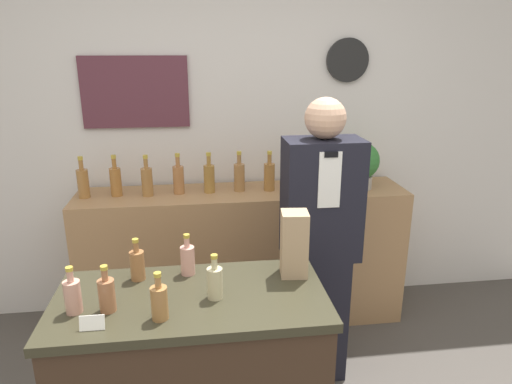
{
  "coord_description": "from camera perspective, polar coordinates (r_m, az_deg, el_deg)",
  "views": [
    {
      "loc": [
        -0.2,
        -1.21,
        1.89
      ],
      "look_at": [
        0.1,
        1.11,
        1.15
      ],
      "focal_mm": 32.0,
      "sensor_mm": 36.0,
      "label": 1
    }
  ],
  "objects": [
    {
      "name": "shelf_bottle_0",
      "position": [
        3.13,
        -20.81,
        1.14
      ],
      "size": [
        0.07,
        0.07,
        0.27
      ],
      "color": "#9A6835",
      "rests_on": "back_shelf"
    },
    {
      "name": "price_card_left",
      "position": [
        1.84,
        -19.81,
        -15.14
      ],
      "size": [
        0.09,
        0.02,
        0.06
      ],
      "color": "white",
      "rests_on": "display_counter"
    },
    {
      "name": "counter_bottle_0",
      "position": [
        1.95,
        -21.94,
        -11.9
      ],
      "size": [
        0.06,
        0.06,
        0.2
      ],
      "color": "tan",
      "rests_on": "display_counter"
    },
    {
      "name": "shopkeeper",
      "position": [
        2.61,
        7.94,
        -6.75
      ],
      "size": [
        0.42,
        0.26,
        1.65
      ],
      "color": "black",
      "rests_on": "ground_plane"
    },
    {
      "name": "shelf_bottle_5",
      "position": [
        3.07,
        -2.1,
        1.99
      ],
      "size": [
        0.07,
        0.07,
        0.27
      ],
      "color": "olive",
      "rests_on": "back_shelf"
    },
    {
      "name": "shelf_bottle_4",
      "position": [
        3.05,
        -5.87,
        1.81
      ],
      "size": [
        0.07,
        0.07,
        0.27
      ],
      "color": "olive",
      "rests_on": "back_shelf"
    },
    {
      "name": "back_shelf",
      "position": [
        3.26,
        -1.56,
        -8.03
      ],
      "size": [
        2.22,
        0.46,
        0.97
      ],
      "color": "#9E754C",
      "rests_on": "ground_plane"
    },
    {
      "name": "display_counter",
      "position": [
        2.24,
        -7.63,
        -22.7
      ],
      "size": [
        1.14,
        0.57,
        0.9
      ],
      "color": "#382619",
      "rests_on": "ground_plane"
    },
    {
      "name": "counter_bottle_5",
      "position": [
        1.92,
        -5.16,
        -11.12
      ],
      "size": [
        0.06,
        0.06,
        0.2
      ],
      "color": "tan",
      "rests_on": "display_counter"
    },
    {
      "name": "shelf_bottle_1",
      "position": [
        3.1,
        -17.13,
        1.36
      ],
      "size": [
        0.07,
        0.07,
        0.27
      ],
      "color": "#9E6630",
      "rests_on": "back_shelf"
    },
    {
      "name": "counter_bottle_4",
      "position": [
        2.12,
        -8.55,
        -8.3
      ],
      "size": [
        0.06,
        0.06,
        0.2
      ],
      "color": "tan",
      "rests_on": "display_counter"
    },
    {
      "name": "shelf_bottle_3",
      "position": [
        3.05,
        -9.66,
        1.66
      ],
      "size": [
        0.07,
        0.07,
        0.27
      ],
      "color": "#A2683B",
      "rests_on": "back_shelf"
    },
    {
      "name": "potted_plant",
      "position": [
        3.18,
        12.95,
        3.5
      ],
      "size": [
        0.25,
        0.25,
        0.32
      ],
      "color": "#9E998E",
      "rests_on": "back_shelf"
    },
    {
      "name": "back_wall",
      "position": [
        3.26,
        -3.93,
        8.07
      ],
      "size": [
        5.2,
        0.09,
        2.7
      ],
      "color": "silver",
      "rests_on": "ground_plane"
    },
    {
      "name": "counter_bottle_2",
      "position": [
        2.12,
        -14.62,
        -8.73
      ],
      "size": [
        0.06,
        0.06,
        0.2
      ],
      "color": "#956239",
      "rests_on": "display_counter"
    },
    {
      "name": "counter_bottle_1",
      "position": [
        1.92,
        -18.15,
        -12.03
      ],
      "size": [
        0.06,
        0.06,
        0.2
      ],
      "color": "#9B6240",
      "rests_on": "display_counter"
    },
    {
      "name": "paper_bag",
      "position": [
        2.07,
        4.79,
        -6.48
      ],
      "size": [
        0.13,
        0.12,
        0.3
      ],
      "color": "tan",
      "rests_on": "display_counter"
    },
    {
      "name": "counter_bottle_3",
      "position": [
        1.81,
        -11.99,
        -13.25
      ],
      "size": [
        0.06,
        0.06,
        0.2
      ],
      "color": "#9A6939",
      "rests_on": "display_counter"
    },
    {
      "name": "shelf_bottle_2",
      "position": [
        3.04,
        -13.46,
        1.39
      ],
      "size": [
        0.07,
        0.07,
        0.27
      ],
      "color": "olive",
      "rests_on": "back_shelf"
    },
    {
      "name": "shelf_bottle_8",
      "position": [
        3.15,
        9.0,
        2.2
      ],
      "size": [
        0.07,
        0.07,
        0.27
      ],
      "color": "#A06D37",
      "rests_on": "back_shelf"
    },
    {
      "name": "shelf_bottle_7",
      "position": [
        3.11,
        5.35,
        2.16
      ],
      "size": [
        0.07,
        0.07,
        0.27
      ],
      "color": "#A36F38",
      "rests_on": "back_shelf"
    },
    {
      "name": "shelf_bottle_6",
      "position": [
        3.08,
        1.68,
        2.05
      ],
      "size": [
        0.07,
        0.07,
        0.27
      ],
      "color": "olive",
      "rests_on": "back_shelf"
    }
  ]
}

